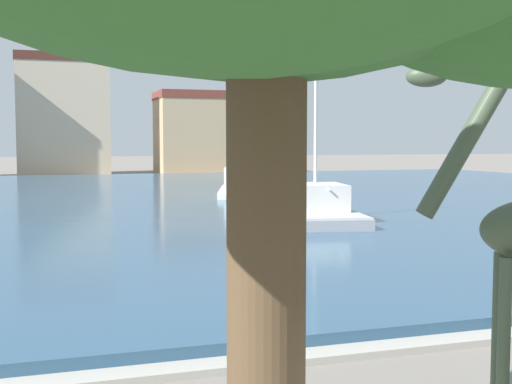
# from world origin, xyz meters

# --- Properties ---
(harbor_water) EXTENTS (77.69, 52.77, 0.31)m
(harbor_water) POSITION_xyz_m (0.00, 33.89, 0.15)
(harbor_water) COLOR #2D5170
(harbor_water) RESTS_ON ground
(quay_edge_coping) EXTENTS (77.69, 0.50, 0.12)m
(quay_edge_coping) POSITION_xyz_m (0.00, 7.25, 0.06)
(quay_edge_coping) COLOR #ADA89E
(quay_edge_coping) RESTS_ON ground
(sailboat_grey) EXTENTS (3.56, 7.99, 6.60)m
(sailboat_grey) POSITION_xyz_m (6.83, 21.76, 0.55)
(sailboat_grey) COLOR #939399
(sailboat_grey) RESTS_ON ground
(sailboat_white) EXTENTS (3.95, 7.71, 7.28)m
(sailboat_white) POSITION_xyz_m (7.31, 34.16, 0.59)
(sailboat_white) COLOR white
(sailboat_white) RESTS_ON ground
(townhouse_narrow_midrow) EXTENTS (8.68, 6.54, 11.58)m
(townhouse_narrow_midrow) POSITION_xyz_m (-1.05, 66.27, 5.80)
(townhouse_narrow_midrow) COLOR #C6B293
(townhouse_narrow_midrow) RESTS_ON ground
(townhouse_corner_house) EXTENTS (7.24, 6.32, 8.35)m
(townhouse_corner_house) POSITION_xyz_m (11.69, 65.75, 4.19)
(townhouse_corner_house) COLOR tan
(townhouse_corner_house) RESTS_ON ground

